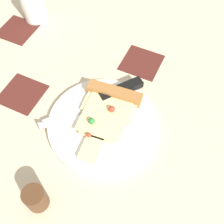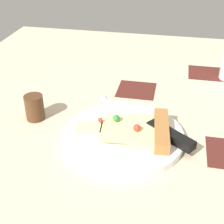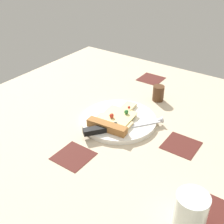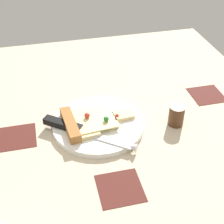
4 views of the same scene
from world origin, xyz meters
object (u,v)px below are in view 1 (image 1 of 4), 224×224
(knife, at_px, (102,98))
(drinking_glass, at_px, (33,5))
(pizza_slice, at_px, (107,110))
(plate, at_px, (103,124))
(pepper_shaker, at_px, (36,198))

(knife, height_order, drinking_glass, drinking_glass)
(pizza_slice, bearing_deg, knife, -51.91)
(plate, distance_m, pizza_slice, 0.03)
(pizza_slice, distance_m, knife, 0.03)
(plate, distance_m, knife, 0.06)
(plate, distance_m, pepper_shaker, 0.19)
(plate, xyz_separation_m, drinking_glass, (0.23, 0.31, 0.04))
(knife, xyz_separation_m, pepper_shaker, (-0.24, 0.01, 0.01))
(pizza_slice, xyz_separation_m, knife, (0.02, 0.02, -0.00))
(plate, relative_size, pepper_shaker, 4.31)
(plate, xyz_separation_m, pizza_slice, (0.03, 0.00, 0.02))
(knife, bearing_deg, drinking_glass, 5.62)
(drinking_glass, bearing_deg, plate, -125.95)
(drinking_glass, distance_m, pepper_shaker, 0.50)
(pizza_slice, bearing_deg, drinking_glass, -38.57)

